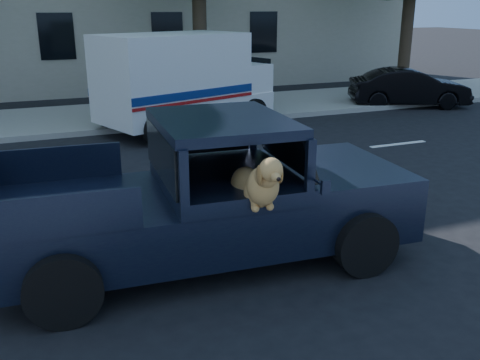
% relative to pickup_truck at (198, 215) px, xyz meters
% --- Properties ---
extents(ground, '(120.00, 120.00, 0.00)m').
position_rel_pickup_truck_xyz_m(ground, '(-1.52, 0.68, -0.65)').
color(ground, black).
rests_on(ground, ground).
extents(far_sidewalk, '(60.00, 4.00, 0.15)m').
position_rel_pickup_truck_xyz_m(far_sidewalk, '(-1.52, 9.88, -0.57)').
color(far_sidewalk, gray).
rests_on(far_sidewalk, ground).
extents(lane_stripes, '(21.60, 0.14, 0.01)m').
position_rel_pickup_truck_xyz_m(lane_stripes, '(0.48, 4.08, -0.64)').
color(lane_stripes, silver).
rests_on(lane_stripes, ground).
extents(pickup_truck, '(5.49, 2.92, 1.92)m').
position_rel_pickup_truck_xyz_m(pickup_truck, '(0.00, 0.00, 0.00)').
color(pickup_truck, black).
rests_on(pickup_truck, ground).
extents(mail_truck, '(5.10, 3.61, 2.55)m').
position_rel_pickup_truck_xyz_m(mail_truck, '(2.12, 7.78, 0.47)').
color(mail_truck, silver).
rests_on(mail_truck, ground).
extents(parked_sedan, '(2.72, 4.05, 1.26)m').
position_rel_pickup_truck_xyz_m(parked_sedan, '(10.06, 8.13, -0.02)').
color(parked_sedan, black).
rests_on(parked_sedan, ground).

